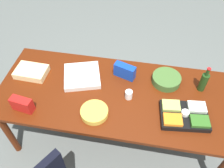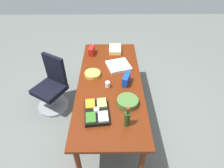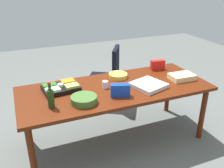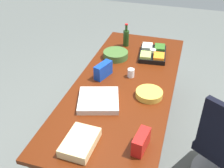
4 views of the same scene
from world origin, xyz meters
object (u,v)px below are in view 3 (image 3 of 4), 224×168
object	(u,v)px
chip_bowl	(118,76)
chip_bag_blue	(120,90)
conference_table	(115,93)
paper_cup	(105,85)
pizza_box	(148,85)
wine_bottle	(51,98)
chip_bag_red	(158,65)
veggie_tray	(61,88)
salad_bowl	(84,100)
sheet_cake	(182,77)
office_chair	(106,82)

from	to	relation	value
chip_bowl	chip_bag_blue	size ratio (longest dim) A/B	1.15
conference_table	paper_cup	bearing A→B (deg)	-14.19
pizza_box	paper_cup	bearing A→B (deg)	-36.53
wine_bottle	chip_bag_red	size ratio (longest dim) A/B	1.44
veggie_tray	conference_table	bearing A→B (deg)	165.30
conference_table	salad_bowl	bearing A→B (deg)	26.64
paper_cup	sheet_cake	world-z (taller)	paper_cup
conference_table	salad_bowl	distance (m)	0.54
chip_bag_red	veggie_tray	bearing A→B (deg)	6.51
office_chair	veggie_tray	distance (m)	1.33
conference_table	office_chair	world-z (taller)	office_chair
chip_bowl	chip_bag_red	xyz separation A→B (m)	(-0.66, -0.06, 0.04)
veggie_tray	sheet_cake	bearing A→B (deg)	170.17
conference_table	sheet_cake	world-z (taller)	sheet_cake
chip_bag_blue	office_chair	bearing A→B (deg)	-103.98
veggie_tray	paper_cup	bearing A→B (deg)	165.18
paper_cup	chip_bag_red	distance (m)	0.98
conference_table	wine_bottle	bearing A→B (deg)	13.96
wine_bottle	sheet_cake	distance (m)	1.74
wine_bottle	salad_bowl	xyz separation A→B (m)	(-0.34, 0.03, -0.07)
office_chair	wine_bottle	size ratio (longest dim) A/B	3.46
office_chair	chip_bowl	world-z (taller)	office_chair
office_chair	sheet_cake	distance (m)	1.38
conference_table	sheet_cake	xyz separation A→B (m)	(-0.92, 0.10, 0.11)
pizza_box	paper_cup	size ratio (longest dim) A/B	4.00
chip_bowl	veggie_tray	world-z (taller)	veggie_tray
veggie_tray	chip_bag_blue	bearing A→B (deg)	145.32
chip_bag_blue	salad_bowl	bearing A→B (deg)	-1.02
paper_cup	chip_bowl	bearing A→B (deg)	-139.04
chip_bag_red	salad_bowl	bearing A→B (deg)	23.99
salad_bowl	chip_bag_blue	distance (m)	0.43
pizza_box	paper_cup	distance (m)	0.54
office_chair	chip_bag_red	xyz separation A→B (m)	(-0.54, 0.70, 0.48)
chip_bag_red	sheet_cake	bearing A→B (deg)	103.59
salad_bowl	chip_bag_blue	xyz separation A→B (m)	(-0.43, 0.01, 0.04)
chip_bowl	veggie_tray	distance (m)	0.81
pizza_box	salad_bowl	world-z (taller)	salad_bowl
sheet_cake	salad_bowl	world-z (taller)	salad_bowl
wine_bottle	veggie_tray	size ratio (longest dim) A/B	0.64
office_chair	chip_bag_red	bearing A→B (deg)	127.64
pizza_box	salad_bowl	distance (m)	0.86
conference_table	chip_bag_blue	distance (m)	0.29
paper_cup	veggie_tray	world-z (taller)	paper_cup
conference_table	veggie_tray	size ratio (longest dim) A/B	5.24
paper_cup	wine_bottle	bearing A→B (deg)	18.71
paper_cup	chip_bowl	size ratio (longest dim) A/B	0.36
paper_cup	sheet_cake	xyz separation A→B (m)	(-1.04, 0.13, -0.01)
conference_table	wine_bottle	world-z (taller)	wine_bottle
pizza_box	salad_bowl	size ratio (longest dim) A/B	1.25
pizza_box	chip_bag_red	size ratio (longest dim) A/B	1.80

